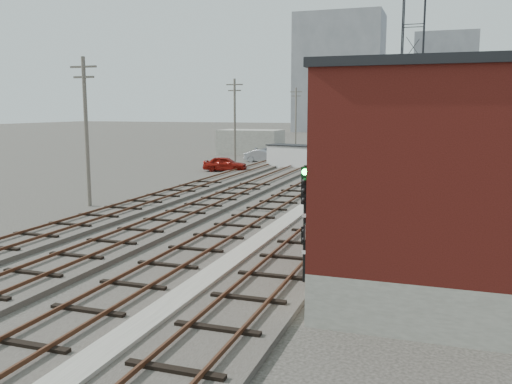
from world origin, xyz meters
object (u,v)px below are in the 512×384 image
at_px(signal_mast, 305,216).
at_px(site_trailer, 295,156).
at_px(car_silver, 263,156).
at_px(car_grey, 273,153).
at_px(switch_stand, 320,178).
at_px(car_red, 225,164).

distance_m(signal_mast, site_trailer, 37.35).
height_order(signal_mast, site_trailer, signal_mast).
bearing_deg(car_silver, car_grey, -4.63).
xyz_separation_m(signal_mast, car_grey, (-15.01, 45.64, -1.77)).
bearing_deg(car_silver, switch_stand, -154.89).
xyz_separation_m(signal_mast, switch_stand, (-4.70, 24.46, -1.85)).
bearing_deg(site_trailer, car_grey, 135.55).
height_order(switch_stand, car_silver, car_silver).
relative_size(car_red, car_silver, 1.02).
xyz_separation_m(site_trailer, car_red, (-5.57, -5.06, -0.47)).
bearing_deg(car_red, switch_stand, -130.55).
height_order(site_trailer, car_grey, site_trailer).
distance_m(site_trailer, car_red, 7.54).
bearing_deg(signal_mast, car_silver, 109.89).
bearing_deg(car_red, signal_mast, -162.77).
xyz_separation_m(signal_mast, site_trailer, (-9.80, 36.02, -1.25)).
bearing_deg(car_red, site_trailer, -56.89).
bearing_deg(car_grey, signal_mast, -177.75).
height_order(switch_stand, site_trailer, site_trailer).
height_order(car_red, car_silver, car_red).
distance_m(switch_stand, site_trailer, 12.66).
bearing_deg(car_grey, site_trailer, -167.51).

